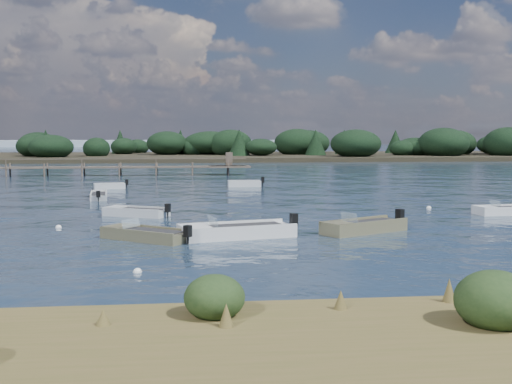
{
  "coord_description": "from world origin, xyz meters",
  "views": [
    {
      "loc": [
        -0.98,
        -28.99,
        4.93
      ],
      "look_at": [
        3.62,
        14.0,
        1.0
      ],
      "focal_mm": 45.0,
      "sensor_mm": 36.0,
      "label": 1
    }
  ],
  "objects": [
    {
      "name": "dinghy_mid_white_a",
      "position": [
        1.32,
        1.25,
        0.18
      ],
      "size": [
        5.94,
        3.26,
        1.36
      ],
      "color": "silver",
      "rests_on": "ground"
    },
    {
      "name": "ground",
      "position": [
        0.0,
        60.0,
        0.0
      ],
      "size": [
        400.0,
        400.0,
        0.0
      ],
      "primitive_type": "plane",
      "color": "#162435",
      "rests_on": "ground"
    },
    {
      "name": "dinghy_mid_white_b",
      "position": [
        18.64,
        8.28,
        0.14
      ],
      "size": [
        4.52,
        1.91,
        1.11
      ],
      "color": "silver",
      "rests_on": "ground"
    },
    {
      "name": "buoy_d",
      "position": [
        14.95,
        11.82,
        0.0
      ],
      "size": [
        0.32,
        0.32,
        0.32
      ],
      "primitive_type": "sphere",
      "color": "white",
      "rests_on": "ground"
    },
    {
      "name": "shore_lip",
      "position": [
        0.0,
        -12.2,
        0.0
      ],
      "size": [
        160.0,
        0.6,
        0.3
      ],
      "primitive_type": "cube",
      "color": "black",
      "rests_on": "ground"
    },
    {
      "name": "dinghy_near_olive",
      "position": [
        -2.92,
        0.97,
        0.15
      ],
      "size": [
        4.47,
        3.95,
        1.15
      ],
      "color": "#716C4B",
      "rests_on": "ground"
    },
    {
      "name": "buoy_b",
      "position": [
        7.93,
        3.56,
        0.0
      ],
      "size": [
        0.32,
        0.32,
        0.32
      ],
      "primitive_type": "sphere",
      "color": "white",
      "rests_on": "ground"
    },
    {
      "name": "tender_far_white",
      "position": [
        -7.98,
        29.49,
        0.15
      ],
      "size": [
        3.09,
        1.65,
        1.04
      ],
      "color": "#B1B6B8",
      "rests_on": "ground"
    },
    {
      "name": "dinghy_mid_grey",
      "position": [
        -4.08,
        9.8,
        0.14
      ],
      "size": [
        4.14,
        3.04,
        1.06
      ],
      "color": "#B1B6B8",
      "rests_on": "ground"
    },
    {
      "name": "buoy_c",
      "position": [
        -7.76,
        5.29,
        0.0
      ],
      "size": [
        0.32,
        0.32,
        0.32
      ],
      "primitive_type": "sphere",
      "color": "white",
      "rests_on": "ground"
    },
    {
      "name": "tender_far_grey_b",
      "position": [
        4.3,
        30.51,
        0.17
      ],
      "size": [
        3.4,
        1.24,
        1.17
      ],
      "color": "#B1B6B8",
      "rests_on": "ground"
    },
    {
      "name": "buoy_a",
      "position": [
        -2.79,
        -6.16,
        0.0
      ],
      "size": [
        0.32,
        0.32,
        0.32
      ],
      "primitive_type": "sphere",
      "color": "white",
      "rests_on": "ground"
    },
    {
      "name": "dinghy_extra_b",
      "position": [
        -7.75,
        20.76,
        0.14
      ],
      "size": [
        1.69,
        4.55,
        1.0
      ],
      "color": "#B1B6B8",
      "rests_on": "ground"
    },
    {
      "name": "dinghy_extra_a",
      "position": [
        7.79,
        2.08,
        0.18
      ],
      "size": [
        4.88,
        3.53,
        1.35
      ],
      "color": "#716C4B",
      "rests_on": "ground"
    },
    {
      "name": "jetty",
      "position": [
        -21.74,
        47.99,
        0.98
      ],
      "size": [
        64.5,
        3.2,
        3.4
      ],
      "color": "brown",
      "rests_on": "ground"
    },
    {
      "name": "far_headland",
      "position": [
        25.0,
        100.0,
        1.96
      ],
      "size": [
        190.0,
        40.0,
        5.8
      ],
      "color": "black",
      "rests_on": "ground"
    }
  ]
}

